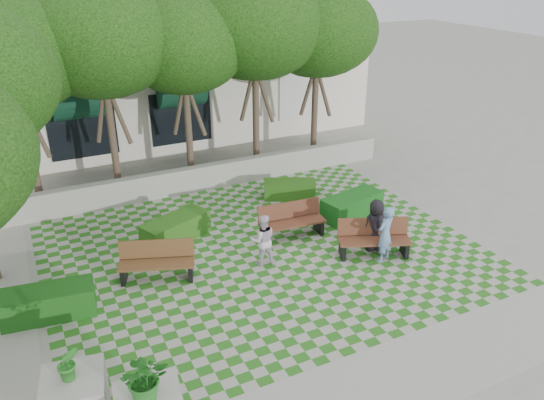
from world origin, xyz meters
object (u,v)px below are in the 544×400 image
bench_mid (291,221)px  hedge_west (49,303)px  planter_back (76,399)px  hedge_midright (290,189)px  person_blue (385,234)px  hedge_midleft (176,229)px  person_dark (375,225)px  bench_east (374,239)px  hedge_east (352,206)px  person_white (263,240)px  bench_west (157,262)px

bench_mid → hedge_west: (-7.05, -0.93, -0.14)m
hedge_west → planter_back: size_ratio=1.17×
bench_mid → hedge_midright: (1.28, 2.52, -0.20)m
hedge_west → person_blue: bearing=-9.4°
hedge_midright → bench_mid: bearing=-117.0°
hedge_midleft → person_dark: size_ratio=1.32×
bench_east → person_blue: person_blue is taller
hedge_east → planter_back: planter_back is taller
bench_east → hedge_west: 8.71m
hedge_midright → person_dark: bearing=-83.4°
person_blue → person_white: size_ratio=1.10×
hedge_west → person_dark: (8.83, -0.86, 0.42)m
hedge_east → hedge_west: 9.56m
bench_mid → person_blue: person_blue is taller
hedge_east → planter_back: (-9.32, -4.92, 0.23)m
hedge_midright → hedge_midleft: (-4.52, -1.18, 0.05)m
bench_west → person_white: 2.90m
hedge_west → bench_east: bearing=-7.1°
bench_mid → planter_back: bearing=-141.0°
person_blue → person_white: bearing=-44.4°
bench_east → person_white: bearing=-174.6°
hedge_midleft → hedge_east: bearing=-10.3°
person_white → bench_mid: bearing=-130.8°
bench_west → bench_east: bearing=5.7°
hedge_midleft → person_white: 3.00m
hedge_midright → hedge_west: size_ratio=0.85×
person_blue → person_white: person_blue is taller
hedge_midright → person_dark: size_ratio=1.13×
person_dark → person_white: person_dark is taller
hedge_east → hedge_midright: 2.49m
bench_east → hedge_east: size_ratio=1.00×
planter_back → hedge_east: bearing=27.8°
bench_mid → hedge_midleft: (-3.23, 1.34, -0.14)m
bench_west → hedge_midright: 6.33m
bench_mid → planter_back: (-6.89, -4.61, 0.10)m
hedge_midleft → person_white: size_ratio=1.39×
bench_west → hedge_midleft: (1.06, 1.81, -0.13)m
hedge_midright → planter_back: bearing=-138.9°
bench_west → hedge_midleft: bearing=80.1°
hedge_east → person_dark: (-0.65, -2.11, 0.42)m
bench_east → bench_west: 6.08m
hedge_midleft → planter_back: size_ratio=1.15×
bench_west → hedge_east: 6.77m
bench_east → person_dark: 0.40m
bench_east → hedge_midright: 4.55m
hedge_midright → person_dark: (0.50, -4.31, 0.48)m
bench_east → bench_mid: (-1.59, 2.01, -0.01)m
hedge_east → person_white: person_white is taller
planter_back → hedge_midright: bearing=41.1°
bench_west → hedge_midleft: 2.10m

